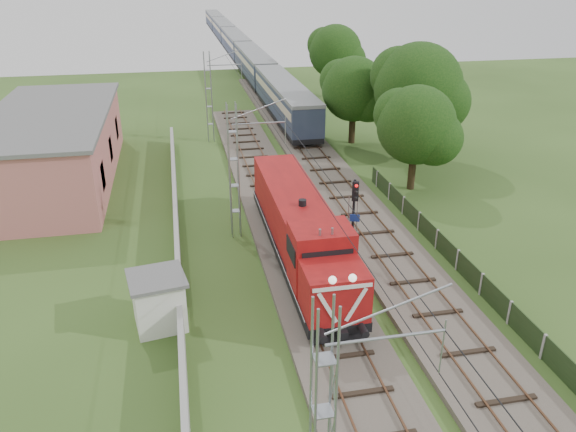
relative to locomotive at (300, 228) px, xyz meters
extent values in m
plane|color=#324D1D|center=(0.00, -7.91, -2.10)|extent=(140.00, 140.00, 0.00)
cube|color=#6B6054|center=(0.00, -0.91, -1.95)|extent=(4.20, 70.00, 0.30)
cube|color=black|center=(0.00, -0.91, -1.75)|extent=(2.40, 70.00, 0.10)
cube|color=brown|center=(-0.85, -0.91, -1.68)|extent=(0.08, 70.00, 0.05)
cube|color=brown|center=(0.85, -0.91, -1.68)|extent=(0.08, 70.00, 0.05)
cube|color=#6B6054|center=(5.00, 12.09, -1.95)|extent=(4.20, 80.00, 0.30)
cube|color=black|center=(5.00, 12.09, -1.75)|extent=(2.40, 80.00, 0.10)
cube|color=brown|center=(4.15, 12.09, -1.68)|extent=(0.08, 80.00, 0.05)
cube|color=brown|center=(5.85, 12.09, -1.68)|extent=(0.08, 80.00, 0.05)
cylinder|color=gray|center=(-1.50, -15.91, 4.70)|extent=(3.00, 0.08, 0.08)
cylinder|color=gray|center=(-1.50, 4.09, 4.70)|extent=(3.00, 0.08, 0.08)
cylinder|color=gray|center=(-1.50, 24.09, 4.70)|extent=(3.00, 0.08, 0.08)
cylinder|color=black|center=(0.00, 4.09, 3.40)|extent=(0.03, 70.00, 0.03)
cylinder|color=black|center=(0.00, 4.09, 4.70)|extent=(0.03, 70.00, 0.03)
cube|color=#9E9E99|center=(-6.50, 4.09, -1.35)|extent=(0.25, 40.00, 1.50)
cube|color=#B56561|center=(-15.00, 16.09, 0.40)|extent=(8.00, 20.00, 5.00)
cube|color=#606060|center=(-15.00, 16.09, 3.00)|extent=(8.40, 20.40, 0.25)
cube|color=black|center=(-11.05, 10.09, 0.10)|extent=(0.10, 1.60, 1.80)
cube|color=black|center=(-11.05, 16.09, 0.10)|extent=(0.10, 1.60, 1.80)
cube|color=black|center=(-11.05, 22.09, 0.10)|extent=(0.10, 1.60, 1.80)
cube|color=black|center=(8.00, -4.91, -1.50)|extent=(0.05, 32.00, 1.15)
cube|color=#9E9E99|center=(8.00, 10.09, -1.50)|extent=(0.12, 0.12, 1.20)
cube|color=black|center=(0.00, 0.11, -1.15)|extent=(2.77, 15.69, 0.46)
cube|color=black|center=(0.00, -4.96, -1.42)|extent=(2.03, 3.32, 0.46)
cube|color=black|center=(0.00, 5.19, -1.42)|extent=(2.03, 3.32, 0.46)
cube|color=black|center=(0.00, -7.64, -1.52)|extent=(2.40, 0.23, 0.32)
cube|color=#A61212|center=(0.00, -6.58, 0.15)|extent=(2.68, 2.31, 2.12)
sphere|color=white|center=(-0.42, -7.69, 1.35)|extent=(0.33, 0.33, 0.33)
sphere|color=white|center=(0.42, -7.69, 1.35)|extent=(0.33, 0.33, 0.33)
cube|color=silver|center=(-0.60, -7.75, 0.10)|extent=(0.93, 0.06, 1.54)
cube|color=silver|center=(0.60, -7.75, 0.10)|extent=(0.93, 0.06, 1.54)
cube|color=silver|center=(0.00, -7.75, 0.98)|extent=(2.49, 0.06, 0.17)
cube|color=#A61212|center=(0.00, -4.32, 0.56)|extent=(2.77, 2.21, 2.95)
cube|color=black|center=(0.00, -5.44, 1.02)|extent=(2.31, 0.06, 0.83)
cube|color=#A61212|center=(0.00, 2.37, 0.28)|extent=(2.58, 11.17, 2.40)
cylinder|color=black|center=(0.00, -0.44, 1.62)|extent=(0.41, 0.41, 0.37)
cylinder|color=gray|center=(-0.28, -5.05, 2.18)|extent=(0.11, 0.11, 0.32)
cylinder|color=gray|center=(0.28, -5.05, 2.18)|extent=(0.11, 0.11, 0.32)
cube|color=black|center=(5.00, 29.69, -1.22)|extent=(2.79, 21.19, 0.48)
cube|color=#333B55|center=(5.00, 29.69, 0.32)|extent=(2.89, 21.19, 2.60)
cube|color=#C2B496|center=(5.00, 29.69, 0.80)|extent=(2.93, 20.34, 0.72)
cube|color=slate|center=(5.00, 29.69, 1.76)|extent=(2.94, 21.19, 0.34)
cube|color=black|center=(5.00, 51.84, -1.22)|extent=(2.79, 21.19, 0.48)
cube|color=#333B55|center=(5.00, 51.84, 0.32)|extent=(2.89, 21.19, 2.60)
cube|color=#C2B496|center=(5.00, 51.84, 0.80)|extent=(2.93, 20.34, 0.72)
cube|color=slate|center=(5.00, 51.84, 1.76)|extent=(2.94, 21.19, 0.34)
cube|color=black|center=(5.00, 73.99, -1.22)|extent=(2.79, 21.19, 0.48)
cube|color=#333B55|center=(5.00, 73.99, 0.32)|extent=(2.89, 21.19, 2.60)
cube|color=#C2B496|center=(5.00, 73.99, 0.80)|extent=(2.93, 20.34, 0.72)
cube|color=slate|center=(5.00, 73.99, 1.76)|extent=(2.94, 21.19, 0.34)
cube|color=black|center=(5.00, 96.14, -1.22)|extent=(2.79, 21.19, 0.48)
cube|color=#333B55|center=(5.00, 96.14, 0.32)|extent=(2.89, 21.19, 2.60)
cube|color=#C2B496|center=(5.00, 96.14, 0.80)|extent=(2.93, 20.34, 0.72)
cube|color=slate|center=(5.00, 96.14, 1.76)|extent=(2.94, 21.19, 0.34)
cube|color=black|center=(5.00, 118.29, -1.22)|extent=(2.79, 21.19, 0.48)
cube|color=#333B55|center=(5.00, 118.29, 0.32)|extent=(2.89, 21.19, 2.60)
cube|color=#C2B496|center=(5.00, 118.29, 0.80)|extent=(2.93, 20.34, 0.72)
cube|color=slate|center=(5.00, 118.29, 1.76)|extent=(2.94, 21.19, 0.34)
cylinder|color=black|center=(2.75, -0.46, 0.30)|extent=(0.13, 0.13, 4.81)
cube|color=black|center=(2.75, -0.60, 2.12)|extent=(0.39, 0.32, 1.06)
sphere|color=red|center=(2.75, -0.72, 2.46)|extent=(0.17, 0.17, 0.17)
sphere|color=black|center=(2.75, -0.72, 2.12)|extent=(0.17, 0.17, 0.17)
sphere|color=black|center=(2.75, -0.72, 1.79)|extent=(0.17, 0.17, 0.17)
cube|color=navy|center=(2.80, -0.57, 0.59)|extent=(0.51, 0.24, 0.38)
cube|color=silver|center=(-7.40, -4.36, -0.94)|extent=(2.42, 2.42, 2.32)
cube|color=#606060|center=(-7.40, -4.36, 0.32)|extent=(2.79, 2.79, 0.16)
cylinder|color=#3B2D18|center=(10.26, 9.23, -0.43)|extent=(0.52, 0.52, 3.35)
sphere|color=black|center=(10.26, 9.23, 2.62)|extent=(5.48, 5.48, 5.48)
sphere|color=black|center=(11.35, 8.41, 1.85)|extent=(3.84, 3.84, 3.84)
sphere|color=black|center=(9.30, 10.19, 3.22)|extent=(3.56, 3.56, 3.56)
cylinder|color=#3B2D18|center=(12.89, 15.34, 0.03)|extent=(0.48, 0.48, 4.26)
sphere|color=black|center=(12.89, 15.34, 3.90)|extent=(6.97, 6.97, 6.97)
sphere|color=black|center=(14.29, 14.30, 2.93)|extent=(4.88, 4.88, 4.88)
sphere|color=black|center=(11.67, 16.56, 4.68)|extent=(4.53, 4.53, 4.53)
cylinder|color=#3B2D18|center=(9.49, 21.07, -0.38)|extent=(0.58, 0.58, 3.45)
sphere|color=black|center=(9.49, 21.07, 2.76)|extent=(5.65, 5.65, 5.65)
sphere|color=black|center=(10.62, 20.22, 1.98)|extent=(3.95, 3.95, 3.95)
sphere|color=black|center=(8.50, 22.06, 3.39)|extent=(3.67, 3.67, 3.67)
cylinder|color=#3B2D18|center=(13.13, 39.98, -0.19)|extent=(0.50, 0.50, 3.82)
sphere|color=black|center=(13.13, 39.98, 3.28)|extent=(6.25, 6.25, 6.25)
sphere|color=black|center=(14.38, 39.04, 2.41)|extent=(4.37, 4.37, 4.37)
sphere|color=black|center=(12.04, 41.07, 3.97)|extent=(4.06, 4.06, 4.06)
camera|label=1|loc=(-5.95, -26.17, 12.80)|focal=35.00mm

